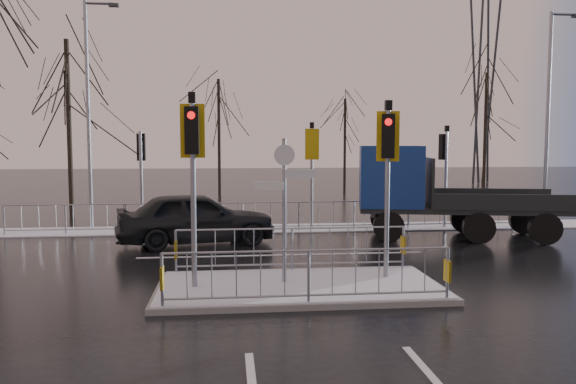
{
  "coord_description": "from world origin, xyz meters",
  "views": [
    {
      "loc": [
        -1.48,
        -11.6,
        3.11
      ],
      "look_at": [
        0.13,
        3.47,
        1.8
      ],
      "focal_mm": 35.0,
      "sensor_mm": 36.0,
      "label": 1
    }
  ],
  "objects": [
    {
      "name": "car_far_lane",
      "position": [
        -2.48,
        5.78,
        0.82
      ],
      "size": [
        5.14,
        2.98,
        1.64
      ],
      "primitive_type": "imported",
      "rotation": [
        0.0,
        0.0,
        1.8
      ],
      "color": "black",
      "rests_on": "ground"
    },
    {
      "name": "traffic_island",
      "position": [
        -0.01,
        0.01,
        0.39
      ],
      "size": [
        6.0,
        3.04,
        4.15
      ],
      "color": "slate",
      "rests_on": "ground"
    },
    {
      "name": "tree_far_a",
      "position": [
        -2.0,
        22.0,
        4.82
      ],
      "size": [
        3.75,
        3.75,
        7.08
      ],
      "color": "black",
      "rests_on": "ground"
    },
    {
      "name": "far_kerb_fixtures",
      "position": [
        0.29,
        8.09,
        1.02
      ],
      "size": [
        18.0,
        0.65,
        3.83
      ],
      "color": "gray",
      "rests_on": "ground"
    },
    {
      "name": "ground",
      "position": [
        0.0,
        0.0,
        0.0
      ],
      "size": [
        120.0,
        120.0,
        0.0
      ],
      "primitive_type": "plane",
      "color": "black",
      "rests_on": "ground"
    },
    {
      "name": "lane_markings",
      "position": [
        0.0,
        -0.33,
        0.0
      ],
      "size": [
        8.0,
        11.38,
        0.01
      ],
      "color": "silver",
      "rests_on": "ground"
    },
    {
      "name": "flatbed_truck",
      "position": [
        4.79,
        6.37,
        1.62
      ],
      "size": [
        6.91,
        3.7,
        3.04
      ],
      "color": "black",
      "rests_on": "ground"
    },
    {
      "name": "tree_far_c",
      "position": [
        14.0,
        21.0,
        5.15
      ],
      "size": [
        4.0,
        4.0,
        7.55
      ],
      "color": "black",
      "rests_on": "ground"
    },
    {
      "name": "pylon_wires",
      "position": [
        16.88,
        30.0,
        11.03
      ],
      "size": [
        70.0,
        2.38,
        19.97
      ],
      "color": "#2D3033",
      "rests_on": "ground"
    },
    {
      "name": "snow_verge",
      "position": [
        0.0,
        8.6,
        0.02
      ],
      "size": [
        30.0,
        2.0,
        0.04
      ],
      "primitive_type": "cube",
      "color": "white",
      "rests_on": "ground"
    },
    {
      "name": "tree_near_b",
      "position": [
        -8.0,
        12.5,
        5.15
      ],
      "size": [
        4.0,
        4.0,
        7.55
      ],
      "color": "black",
      "rests_on": "ground"
    },
    {
      "name": "street_lamp_right",
      "position": [
        10.57,
        8.5,
        4.39
      ],
      "size": [
        1.25,
        0.18,
        8.0
      ],
      "color": "gray",
      "rests_on": "ground"
    },
    {
      "name": "street_lamp_left",
      "position": [
        -6.43,
        9.5,
        4.49
      ],
      "size": [
        1.25,
        0.18,
        8.2
      ],
      "color": "gray",
      "rests_on": "ground"
    },
    {
      "name": "tree_far_b",
      "position": [
        6.0,
        24.0,
        4.18
      ],
      "size": [
        3.25,
        3.25,
        6.14
      ],
      "color": "black",
      "rests_on": "ground"
    }
  ]
}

